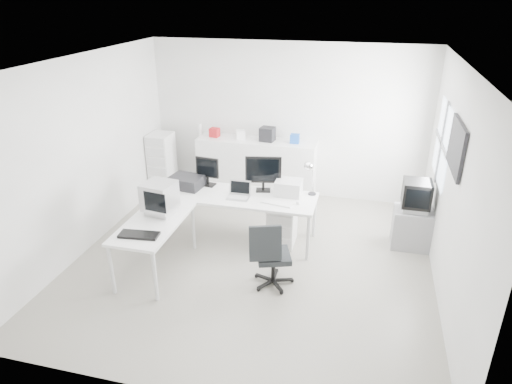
% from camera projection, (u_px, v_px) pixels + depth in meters
% --- Properties ---
extents(floor, '(5.00, 5.00, 0.01)m').
position_uv_depth(floor, '(253.00, 260.00, 6.62)').
color(floor, '#B3B1A1').
rests_on(floor, ground).
extents(ceiling, '(5.00, 5.00, 0.01)m').
position_uv_depth(ceiling, '(252.00, 62.00, 5.47)').
color(ceiling, white).
rests_on(ceiling, back_wall).
extents(back_wall, '(5.00, 0.02, 2.80)m').
position_uv_depth(back_wall, '(287.00, 121.00, 8.26)').
color(back_wall, silver).
rests_on(back_wall, floor).
extents(left_wall, '(0.02, 5.00, 2.80)m').
position_uv_depth(left_wall, '(86.00, 155.00, 6.60)').
color(left_wall, silver).
rests_on(left_wall, floor).
extents(right_wall, '(0.02, 5.00, 2.80)m').
position_uv_depth(right_wall, '(453.00, 189.00, 5.49)').
color(right_wall, silver).
rests_on(right_wall, floor).
extents(window, '(0.02, 1.20, 1.10)m').
position_uv_depth(window, '(442.00, 143.00, 6.47)').
color(window, white).
rests_on(window, right_wall).
extents(wall_picture, '(0.04, 0.90, 0.60)m').
position_uv_depth(wall_picture, '(457.00, 147.00, 5.38)').
color(wall_picture, black).
rests_on(wall_picture, right_wall).
extents(main_desk, '(2.40, 0.80, 0.75)m').
position_uv_depth(main_desk, '(237.00, 217.00, 7.05)').
color(main_desk, white).
rests_on(main_desk, floor).
extents(side_desk, '(0.70, 1.40, 0.75)m').
position_uv_depth(side_desk, '(156.00, 246.00, 6.27)').
color(side_desk, white).
rests_on(side_desk, floor).
extents(drawer_pedestal, '(0.40, 0.50, 0.60)m').
position_uv_depth(drawer_pedestal, '(282.00, 225.00, 6.97)').
color(drawer_pedestal, white).
rests_on(drawer_pedestal, floor).
extents(inkjet_printer, '(0.55, 0.46, 0.18)m').
position_uv_depth(inkjet_printer, '(187.00, 182.00, 7.14)').
color(inkjet_printer, black).
rests_on(inkjet_printer, main_desk).
extents(lcd_monitor_small, '(0.40, 0.26, 0.47)m').
position_uv_depth(lcd_monitor_small, '(207.00, 171.00, 7.14)').
color(lcd_monitor_small, black).
rests_on(lcd_monitor_small, main_desk).
extents(lcd_monitor_large, '(0.58, 0.32, 0.57)m').
position_uv_depth(lcd_monitor_large, '(263.00, 174.00, 6.92)').
color(lcd_monitor_large, black).
rests_on(lcd_monitor_large, main_desk).
extents(laptop, '(0.31, 0.32, 0.20)m').
position_uv_depth(laptop, '(238.00, 192.00, 6.76)').
color(laptop, '#B7B7BA').
rests_on(laptop, main_desk).
extents(white_keyboard, '(0.49, 0.23, 0.02)m').
position_uv_depth(white_keyboard, '(277.00, 203.00, 6.62)').
color(white_keyboard, white).
rests_on(white_keyboard, main_desk).
extents(white_mouse, '(0.06, 0.06, 0.06)m').
position_uv_depth(white_mouse, '(298.00, 203.00, 6.59)').
color(white_mouse, white).
rests_on(white_mouse, main_desk).
extents(laser_printer, '(0.39, 0.33, 0.22)m').
position_uv_depth(laser_printer, '(289.00, 187.00, 6.88)').
color(laser_printer, beige).
rests_on(laser_printer, main_desk).
extents(desk_lamp, '(0.18, 0.18, 0.45)m').
position_uv_depth(desk_lamp, '(313.00, 181.00, 6.83)').
color(desk_lamp, silver).
rests_on(desk_lamp, main_desk).
extents(crt_monitor, '(0.44, 0.44, 0.45)m').
position_uv_depth(crt_monitor, '(160.00, 199.00, 6.24)').
color(crt_monitor, '#B7B7BA').
rests_on(crt_monitor, side_desk).
extents(black_keyboard, '(0.52, 0.25, 0.03)m').
position_uv_depth(black_keyboard, '(139.00, 235.00, 5.75)').
color(black_keyboard, black).
rests_on(black_keyboard, side_desk).
extents(office_chair, '(0.70, 0.70, 0.96)m').
position_uv_depth(office_chair, '(274.00, 253.00, 5.91)').
color(office_chair, '#242729').
rests_on(office_chair, floor).
extents(tv_cabinet, '(0.56, 0.46, 0.61)m').
position_uv_depth(tv_cabinet, '(411.00, 228.00, 6.88)').
color(tv_cabinet, gray).
rests_on(tv_cabinet, floor).
extents(crt_tv, '(0.50, 0.48, 0.45)m').
position_uv_depth(crt_tv, '(416.00, 196.00, 6.66)').
color(crt_tv, black).
rests_on(crt_tv, tv_cabinet).
extents(sideboard, '(2.18, 0.55, 1.09)m').
position_uv_depth(sideboard, '(257.00, 168.00, 8.49)').
color(sideboard, white).
rests_on(sideboard, floor).
extents(clutter_box_a, '(0.19, 0.17, 0.16)m').
position_uv_depth(clutter_box_a, '(215.00, 132.00, 8.41)').
color(clutter_box_a, '#B0191D').
rests_on(clutter_box_a, sideboard).
extents(clutter_box_b, '(0.20, 0.18, 0.16)m').
position_uv_depth(clutter_box_b, '(241.00, 135.00, 8.30)').
color(clutter_box_b, white).
rests_on(clutter_box_b, sideboard).
extents(clutter_box_c, '(0.27, 0.25, 0.25)m').
position_uv_depth(clutter_box_c, '(267.00, 134.00, 8.17)').
color(clutter_box_c, black).
rests_on(clutter_box_c, sideboard).
extents(clutter_box_d, '(0.16, 0.14, 0.16)m').
position_uv_depth(clutter_box_d, '(295.00, 139.00, 8.08)').
color(clutter_box_d, '#184CAD').
rests_on(clutter_box_d, sideboard).
extents(clutter_bottle, '(0.07, 0.07, 0.22)m').
position_uv_depth(clutter_bottle, '(200.00, 129.00, 8.50)').
color(clutter_bottle, white).
rests_on(clutter_bottle, sideboard).
extents(filing_cabinet, '(0.40, 0.48, 1.15)m').
position_uv_depth(filing_cabinet, '(162.00, 163.00, 8.63)').
color(filing_cabinet, white).
rests_on(filing_cabinet, floor).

